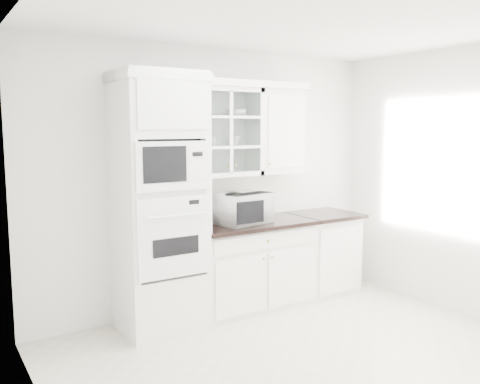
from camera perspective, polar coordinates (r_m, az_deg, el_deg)
ground at (r=4.34m, az=9.03°, el=-18.68°), size 4.00×3.50×0.01m
room_shell at (r=4.24m, az=5.66°, el=5.62°), size 4.00×3.50×2.70m
oven_column at (r=4.76m, az=-9.02°, el=-1.25°), size 0.76×0.68×2.40m
base_cabinet_run at (r=5.42m, az=1.15°, el=-8.08°), size 1.32×0.67×0.92m
extra_base_cabinet at (r=6.01m, az=9.18°, el=-6.62°), size 0.72×0.67×0.92m
upper_cabinet_glass at (r=5.21m, az=-1.95°, el=6.74°), size 0.80×0.33×0.90m
upper_cabinet_solid at (r=5.58m, az=4.08°, el=6.77°), size 0.55×0.33×0.90m
crown_molding at (r=5.15m, az=-2.86°, el=12.13°), size 2.14×0.38×0.07m
countertop_microwave at (r=5.21m, az=0.21°, el=-1.79°), size 0.62×0.55×0.31m
bowl_a at (r=5.13m, az=-4.06°, el=8.77°), size 0.21×0.21×0.05m
bowl_b at (r=5.27m, az=-0.46°, el=8.86°), size 0.27×0.27×0.07m
cup_a at (r=5.16m, az=-3.32°, el=5.69°), size 0.15×0.15×0.09m
cup_b at (r=5.29m, az=-0.59°, el=5.79°), size 0.14×0.14×0.10m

